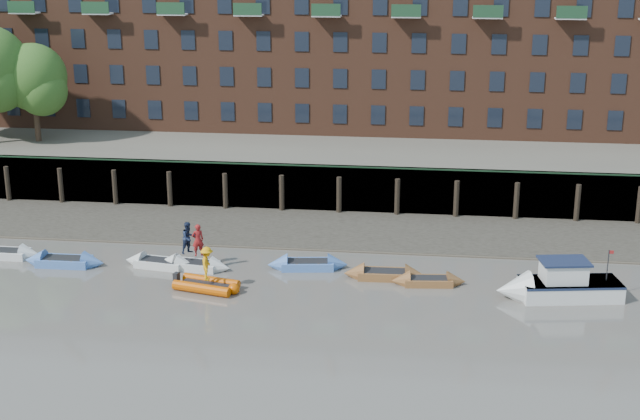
% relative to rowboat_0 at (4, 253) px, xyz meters
% --- Properties ---
extents(ground, '(220.00, 220.00, 0.00)m').
position_rel_rowboat_0_xyz_m(ground, '(16.97, -10.51, -0.24)').
color(ground, '#625D57').
rests_on(ground, ground).
extents(foreshore, '(110.00, 8.00, 0.50)m').
position_rel_rowboat_0_xyz_m(foreshore, '(16.97, 7.49, -0.24)').
color(foreshore, '#3D382F').
rests_on(foreshore, ground).
extents(mud_band, '(110.00, 1.60, 0.10)m').
position_rel_rowboat_0_xyz_m(mud_band, '(16.97, 4.09, -0.24)').
color(mud_band, '#4C4336').
rests_on(mud_band, ground).
extents(river_wall, '(110.00, 1.23, 3.30)m').
position_rel_rowboat_0_xyz_m(river_wall, '(16.97, 11.87, 1.36)').
color(river_wall, '#2D2A26').
rests_on(river_wall, ground).
extents(bank_terrace, '(110.00, 28.00, 3.20)m').
position_rel_rowboat_0_xyz_m(bank_terrace, '(16.97, 25.49, 1.36)').
color(bank_terrace, '#5E594D').
rests_on(bank_terrace, ground).
extents(apartment_terrace, '(80.60, 15.56, 20.98)m').
position_rel_rowboat_0_xyz_m(apartment_terrace, '(16.97, 26.48, 12.59)').
color(apartment_terrace, brown).
rests_on(apartment_terrace, bank_terrace).
extents(rowboat_0, '(4.59, 1.36, 1.33)m').
position_rel_rowboat_0_xyz_m(rowboat_0, '(0.00, 0.00, 0.00)').
color(rowboat_0, silver).
rests_on(rowboat_0, ground).
extents(rowboat_1, '(4.77, 1.44, 1.38)m').
position_rel_rowboat_0_xyz_m(rowboat_1, '(4.14, -0.91, 0.01)').
color(rowboat_1, '#4974BE').
rests_on(rowboat_1, ground).
extents(rowboat_2, '(4.57, 1.96, 1.28)m').
position_rel_rowboat_0_xyz_m(rowboat_2, '(9.77, -0.47, -0.01)').
color(rowboat_2, silver).
rests_on(rowboat_2, ground).
extents(rowboat_3, '(4.51, 1.79, 1.27)m').
position_rel_rowboat_0_xyz_m(rowboat_3, '(11.76, -0.54, -0.01)').
color(rowboat_3, silver).
rests_on(rowboat_3, ground).
extents(rowboat_4, '(4.78, 1.95, 1.35)m').
position_rel_rowboat_0_xyz_m(rowboat_4, '(18.27, 0.32, 0.00)').
color(rowboat_4, '#4974BE').
rests_on(rowboat_4, ground).
extents(rowboat_5, '(4.60, 1.46, 1.33)m').
position_rel_rowboat_0_xyz_m(rowboat_5, '(22.75, -0.69, -0.00)').
color(rowboat_5, brown).
rests_on(rowboat_5, ground).
extents(rowboat_6, '(4.16, 1.56, 1.18)m').
position_rel_rowboat_0_xyz_m(rowboat_6, '(25.20, -1.35, -0.03)').
color(rowboat_6, brown).
rests_on(rowboat_6, ground).
extents(rib_tender, '(3.73, 2.45, 0.63)m').
position_rel_rowboat_0_xyz_m(rib_tender, '(13.41, -3.58, 0.04)').
color(rib_tender, '#CB4E02').
rests_on(rib_tender, ground).
extents(motor_launch, '(6.80, 3.18, 2.70)m').
position_rel_rowboat_0_xyz_m(motor_launch, '(31.57, -2.47, 0.45)').
color(motor_launch, silver).
rests_on(motor_launch, ground).
extents(person_rower_a, '(0.82, 0.72, 1.88)m').
position_rel_rowboat_0_xyz_m(person_rower_a, '(12.09, -0.61, 1.56)').
color(person_rower_a, maroon).
rests_on(person_rower_a, rowboat_3).
extents(person_rower_b, '(1.12, 1.15, 1.87)m').
position_rel_rowboat_0_xyz_m(person_rower_b, '(11.46, -0.27, 1.56)').
color(person_rower_b, '#19233F').
rests_on(person_rower_b, rowboat_3).
extents(person_rib_crew, '(0.85, 1.28, 1.86)m').
position_rel_rowboat_0_xyz_m(person_rib_crew, '(13.35, -3.57, 1.28)').
color(person_rib_crew, orange).
rests_on(person_rib_crew, rib_tender).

